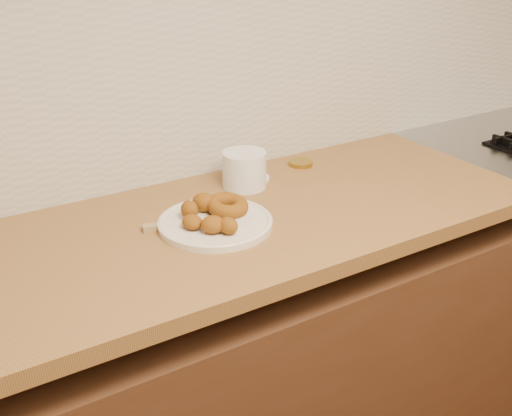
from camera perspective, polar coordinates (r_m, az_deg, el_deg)
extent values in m
cube|color=tan|center=(1.73, 0.91, 18.94)|extent=(4.00, 0.02, 2.70)
cube|color=#4A2D1C|center=(1.86, 5.93, -13.10)|extent=(3.60, 0.60, 0.77)
cube|color=#956438|center=(1.35, -15.89, -5.14)|extent=(2.30, 0.62, 0.04)
cube|color=beige|center=(1.74, 1.09, 13.99)|extent=(3.60, 0.02, 0.60)
cylinder|color=silver|center=(1.41, -3.89, -1.43)|extent=(0.27, 0.27, 0.02)
torus|color=brown|center=(1.44, -2.77, 0.24)|extent=(0.15, 0.15, 0.05)
ellipsoid|color=brown|center=(1.41, -6.35, -0.18)|extent=(0.04, 0.05, 0.05)
ellipsoid|color=brown|center=(1.37, -6.11, -1.32)|extent=(0.05, 0.06, 0.03)
ellipsoid|color=brown|center=(1.34, -4.13, -1.57)|extent=(0.08, 0.08, 0.04)
ellipsoid|color=brown|center=(1.34, -2.65, -1.69)|extent=(0.05, 0.06, 0.04)
ellipsoid|color=brown|center=(1.45, -4.99, 0.56)|extent=(0.08, 0.08, 0.05)
cylinder|color=white|center=(1.61, -1.12, 3.68)|extent=(0.14, 0.14, 0.10)
cylinder|color=silver|center=(1.67, -0.73, 2.84)|extent=(0.14, 0.14, 0.01)
cylinder|color=#A8882B|center=(1.78, 4.27, 4.29)|extent=(0.08, 0.08, 0.01)
cube|color=#91784D|center=(1.42, -7.16, -1.39)|extent=(0.18, 0.06, 0.01)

